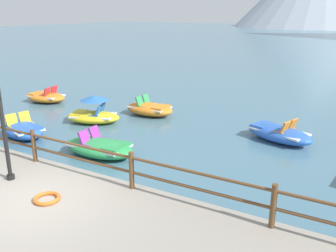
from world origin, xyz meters
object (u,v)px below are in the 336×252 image
pedal_boat_0 (93,114)px  pedal_boat_3 (99,147)px  life_ring (47,198)px  pedal_boat_7 (279,133)px  pedal_boat_4 (46,97)px  pedal_boat_5 (150,109)px  pedal_boat_6 (23,130)px

pedal_boat_0 → pedal_boat_3: size_ratio=1.00×
life_ring → pedal_boat_7: pedal_boat_7 is taller
pedal_boat_4 → pedal_boat_5: (6.07, 0.57, 0.02)m
pedal_boat_0 → pedal_boat_3: bearing=-46.3°
pedal_boat_3 → pedal_boat_4: (-7.26, 4.37, -0.02)m
pedal_boat_5 → pedal_boat_7: pedal_boat_7 is taller
pedal_boat_0 → pedal_boat_7: (7.43, 1.55, -0.10)m
pedal_boat_7 → life_ring: bearing=-113.7°
pedal_boat_3 → pedal_boat_6: size_ratio=1.07×
pedal_boat_5 → pedal_boat_6: (-2.52, -4.93, -0.00)m
pedal_boat_5 → pedal_boat_7: 6.00m
pedal_boat_4 → pedal_boat_6: 5.62m
pedal_boat_6 → pedal_boat_7: pedal_boat_7 is taller
life_ring → pedal_boat_5: (-2.55, 8.41, -0.15)m
life_ring → pedal_boat_0: 7.41m
pedal_boat_0 → pedal_boat_5: size_ratio=1.09×
life_ring → pedal_boat_7: size_ratio=0.22×
pedal_boat_3 → pedal_boat_7: 6.45m
life_ring → pedal_boat_3: 3.73m
pedal_boat_3 → pedal_boat_7: (4.79, 4.32, 0.02)m
life_ring → pedal_boat_0: (-4.00, 6.23, -0.05)m
pedal_boat_3 → pedal_boat_4: bearing=148.9°
pedal_boat_4 → pedal_boat_7: size_ratio=0.83×
pedal_boat_0 → pedal_boat_4: (-4.62, 1.61, -0.13)m
pedal_boat_6 → pedal_boat_7: 9.52m
pedal_boat_0 → pedal_boat_6: size_ratio=1.07×
life_ring → pedal_boat_4: bearing=137.7°
pedal_boat_0 → pedal_boat_6: bearing=-111.1°
life_ring → pedal_boat_5: bearing=106.9°
pedal_boat_4 → pedal_boat_7: bearing=-0.3°
pedal_boat_3 → pedal_boat_5: pedal_boat_5 is taller
pedal_boat_4 → pedal_boat_5: pedal_boat_5 is taller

